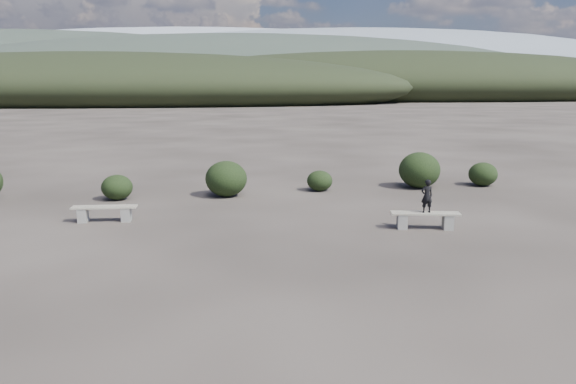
{
  "coord_description": "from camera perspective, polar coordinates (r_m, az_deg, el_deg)",
  "views": [
    {
      "loc": [
        -0.43,
        -9.88,
        3.75
      ],
      "look_at": [
        0.63,
        3.5,
        1.1
      ],
      "focal_mm": 35.0,
      "sensor_mm": 36.0,
      "label": 1
    }
  ],
  "objects": [
    {
      "name": "shrub_a",
      "position": [
        18.86,
        -16.98,
        0.46
      ],
      "size": [
        0.99,
        0.99,
        0.81
      ],
      "primitive_type": "ellipsoid",
      "color": "black",
      "rests_on": "ground"
    },
    {
      "name": "shrub_c",
      "position": [
        19.55,
        3.24,
        1.15
      ],
      "size": [
        0.89,
        0.89,
        0.71
      ],
      "primitive_type": "ellipsoid",
      "color": "black",
      "rests_on": "ground"
    },
    {
      "name": "bench_left",
      "position": [
        16.03,
        -18.14,
        -1.97
      ],
      "size": [
        1.73,
        0.38,
        0.43
      ],
      "rotation": [
        0.0,
        0.0,
        0.01
      ],
      "color": "slate",
      "rests_on": "ground"
    },
    {
      "name": "shrub_b",
      "position": [
        18.66,
        -6.3,
        1.36
      ],
      "size": [
        1.38,
        1.38,
        1.18
      ],
      "primitive_type": "ellipsoid",
      "color": "black",
      "rests_on": "ground"
    },
    {
      "name": "ground",
      "position": [
        10.58,
        -1.93,
        -9.6
      ],
      "size": [
        1200.0,
        1200.0,
        0.0
      ],
      "primitive_type": "plane",
      "color": "#2A2420",
      "rests_on": "ground"
    },
    {
      "name": "seated_person",
      "position": [
        14.78,
        13.92,
        -0.4
      ],
      "size": [
        0.34,
        0.24,
        0.86
      ],
      "primitive_type": "imported",
      "rotation": [
        0.0,
        0.0,
        3.25
      ],
      "color": "black",
      "rests_on": "bench_right"
    },
    {
      "name": "bench_right",
      "position": [
        14.91,
        13.75,
        -2.67
      ],
      "size": [
        1.79,
        0.6,
        0.44
      ],
      "rotation": [
        0.0,
        0.0,
        -0.14
      ],
      "color": "slate",
      "rests_on": "ground"
    },
    {
      "name": "mountain_ridges",
      "position": [
        349.08,
        -5.8,
        12.27
      ],
      "size": [
        500.0,
        400.0,
        56.0
      ],
      "color": "black",
      "rests_on": "ground"
    },
    {
      "name": "shrub_e",
      "position": [
        21.66,
        19.2,
        1.73
      ],
      "size": [
        1.03,
        1.03,
        0.86
      ],
      "primitive_type": "ellipsoid",
      "color": "black",
      "rests_on": "ground"
    },
    {
      "name": "shrub_d",
      "position": [
        20.6,
        13.21,
        2.19
      ],
      "size": [
        1.46,
        1.46,
        1.28
      ],
      "primitive_type": "ellipsoid",
      "color": "black",
      "rests_on": "ground"
    }
  ]
}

